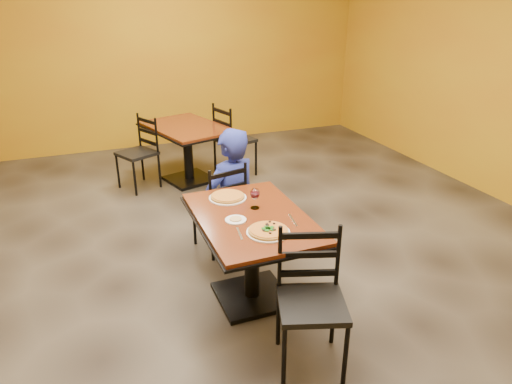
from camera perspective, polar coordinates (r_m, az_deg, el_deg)
name	(u,v)px	position (r m, az deg, el deg)	size (l,w,h in m)	color
floor	(233,267)	(4.32, -2.87, -9.14)	(7.00, 8.00, 0.01)	black
wall_back	(147,50)	(7.60, -13.19, 16.52)	(7.00, 0.01, 3.00)	#B59114
table_main	(252,238)	(3.63, -0.51, -5.67)	(0.83, 1.23, 0.75)	#62220F
table_second	(187,140)	(6.11, -8.40, 6.26)	(1.15, 1.42, 0.75)	#62220F
chair_main_near	(312,305)	(3.09, 6.84, -13.58)	(0.43, 0.43, 0.94)	black
chair_main_far	(219,205)	(4.45, -4.53, -1.63)	(0.40, 0.40, 0.90)	black
chair_second_left	(137,154)	(6.04, -14.36, 4.55)	(0.41, 0.41, 0.91)	black
chair_second_right	(235,140)	(6.29, -2.58, 6.37)	(0.44, 0.44, 0.98)	black
diner	(231,186)	(4.52, -3.06, 0.69)	(0.59, 0.39, 1.16)	navy
plate_main	(268,232)	(3.30, 1.50, -4.95)	(0.31, 0.31, 0.01)	white
pizza_main	(268,230)	(3.29, 1.50, -4.70)	(0.28, 0.28, 0.02)	#97240B
plate_far	(228,198)	(3.84, -3.48, -0.72)	(0.31, 0.31, 0.01)	white
pizza_far	(228,196)	(3.84, -3.49, -0.50)	(0.28, 0.28, 0.02)	gold
side_plate	(236,220)	(3.47, -2.50, -3.43)	(0.16, 0.16, 0.01)	white
dip	(236,219)	(3.47, -2.50, -3.29)	(0.09, 0.09, 0.01)	tan
wine_glass	(255,198)	(3.63, -0.13, -0.68)	(0.08, 0.08, 0.18)	white
fork	(240,233)	(3.29, -2.02, -5.08)	(0.01, 0.19, 0.00)	silver
knife	(293,220)	(3.49, 4.54, -3.42)	(0.01, 0.21, 0.00)	silver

